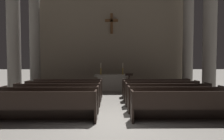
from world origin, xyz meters
The scene contains 20 objects.
ground_plane centered at (0.00, 0.00, 0.00)m, with size 80.00×80.00×0.00m, color gray.
pew_left_row_1 centered at (-2.23, -0.04, 0.48)m, with size 3.42×0.50×0.95m.
pew_left_row_2 centered at (-2.23, 0.96, 0.48)m, with size 3.42×0.50×0.95m.
pew_left_row_3 centered at (-2.23, 1.95, 0.48)m, with size 3.42×0.50×0.95m.
pew_left_row_4 centered at (-2.23, 2.95, 0.48)m, with size 3.42×0.50×0.95m.
pew_left_row_5 centered at (-2.23, 3.95, 0.48)m, with size 3.42×0.50×0.95m.
pew_right_row_1 centered at (2.23, -0.04, 0.48)m, with size 3.42×0.50×0.95m.
pew_right_row_2 centered at (2.23, 0.96, 0.48)m, with size 3.42×0.50×0.95m.
pew_right_row_3 centered at (2.23, 1.95, 0.48)m, with size 3.42×0.50×0.95m.
pew_right_row_4 centered at (2.23, 2.95, 0.48)m, with size 3.42×0.50×0.95m.
pew_right_row_5 centered at (2.23, 3.95, 0.48)m, with size 3.42×0.50×0.95m.
column_left_second centered at (-5.06, 4.09, 3.71)m, with size 0.99×0.99×7.60m.
column_right_second centered at (5.06, 4.09, 3.71)m, with size 0.99×0.99×7.60m.
column_left_third centered at (-5.06, 6.82, 3.71)m, with size 0.99×0.99×7.60m.
column_right_third centered at (5.06, 6.82, 3.71)m, with size 0.99×0.99×7.60m.
altar centered at (0.00, 6.31, 0.53)m, with size 2.20×0.90×1.01m.
candlestick_left centered at (-0.70, 6.31, 1.25)m, with size 0.16×0.16×0.74m.
candlestick_right centered at (0.70, 6.31, 1.25)m, with size 0.16×0.16×0.74m.
apse_with_cross centered at (0.00, 8.19, 4.15)m, with size 11.18×0.42×8.29m.
lectern centered at (0.98, 5.11, 0.55)m, with size 0.44×0.36×1.15m.
Camera 1 is at (-0.12, -5.67, 1.82)m, focal length 30.19 mm.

